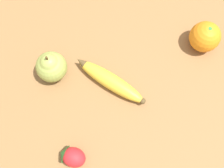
{
  "coord_description": "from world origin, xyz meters",
  "views": [
    {
      "loc": [
        -0.2,
        -0.1,
        0.62
      ],
      "look_at": [
        -0.1,
        0.08,
        0.03
      ],
      "focal_mm": 42.0,
      "sensor_mm": 36.0,
      "label": 1
    }
  ],
  "objects": [
    {
      "name": "orange",
      "position": [
        0.17,
        0.07,
        0.04
      ],
      "size": [
        0.08,
        0.08,
        0.08
      ],
      "color": "orange",
      "rests_on": "ground_plane"
    },
    {
      "name": "pear",
      "position": [
        -0.2,
        0.19,
        0.04
      ],
      "size": [
        0.08,
        0.08,
        0.09
      ],
      "color": "#99A84C",
      "rests_on": "ground_plane"
    },
    {
      "name": "ground_plane",
      "position": [
        0.0,
        0.0,
        0.0
      ],
      "size": [
        3.0,
        3.0,
        0.0
      ],
      "primitive_type": "plane",
      "color": "olive"
    },
    {
      "name": "banana",
      "position": [
        -0.09,
        0.1,
        0.02
      ],
      "size": [
        0.12,
        0.19,
        0.04
      ],
      "rotation": [
        0.0,
        0.0,
        2.02
      ],
      "color": "gold",
      "rests_on": "ground_plane"
    },
    {
      "name": "strawberry",
      "position": [
        -0.26,
        -0.02,
        0.02
      ],
      "size": [
        0.07,
        0.07,
        0.04
      ],
      "rotation": [
        0.0,
        0.0,
        2.26
      ],
      "color": "red",
      "rests_on": "ground_plane"
    }
  ]
}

